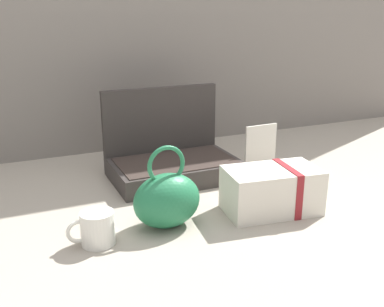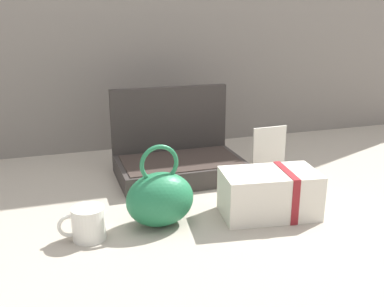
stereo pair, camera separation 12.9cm
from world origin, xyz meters
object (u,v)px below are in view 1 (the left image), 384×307
(info_card_left, at_px, (261,148))
(open_suitcase, at_px, (171,157))
(cream_toiletry_bag, at_px, (273,190))
(teal_pouch_handbag, at_px, (167,199))
(coffee_mug, at_px, (97,228))

(info_card_left, bearing_deg, open_suitcase, 163.50)
(open_suitcase, height_order, cream_toiletry_bag, open_suitcase)
(teal_pouch_handbag, distance_m, coffee_mug, 0.19)
(cream_toiletry_bag, xyz_separation_m, coffee_mug, (-0.48, 0.01, -0.02))
(open_suitcase, relative_size, info_card_left, 2.51)
(open_suitcase, distance_m, cream_toiletry_bag, 0.40)
(teal_pouch_handbag, bearing_deg, info_card_left, 30.78)
(teal_pouch_handbag, bearing_deg, cream_toiletry_bag, -6.06)
(open_suitcase, bearing_deg, info_card_left, -14.43)
(cream_toiletry_bag, xyz_separation_m, info_card_left, (0.15, 0.30, 0.02))
(coffee_mug, bearing_deg, teal_pouch_handbag, 5.72)
(teal_pouch_handbag, relative_size, coffee_mug, 1.90)
(open_suitcase, height_order, info_card_left, open_suitcase)
(open_suitcase, height_order, coffee_mug, open_suitcase)
(cream_toiletry_bag, height_order, coffee_mug, cream_toiletry_bag)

